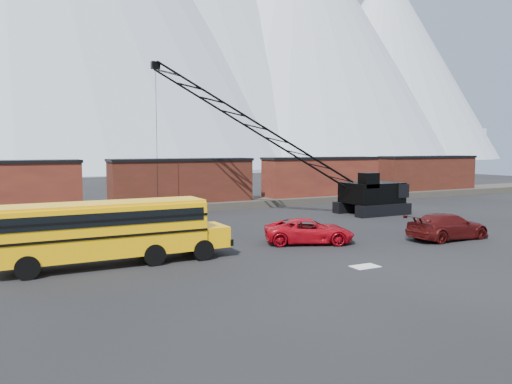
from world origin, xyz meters
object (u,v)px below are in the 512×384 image
school_bus (111,230)px  red_pickup (309,231)px  maroon_suv (448,226)px  crawler_crane (260,129)px

school_bus → red_pickup: bearing=1.1°
school_bus → red_pickup: school_bus is taller
maroon_suv → crawler_crane: bearing=20.5°
school_bus → red_pickup: size_ratio=2.12×
school_bus → maroon_suv: school_bus is taller
school_bus → maroon_suv: size_ratio=2.01×
school_bus → maroon_suv: 20.85m
crawler_crane → maroon_suv: bearing=-70.3°
crawler_crane → red_pickup: bearing=-104.0°
crawler_crane → school_bus: bearing=-140.0°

